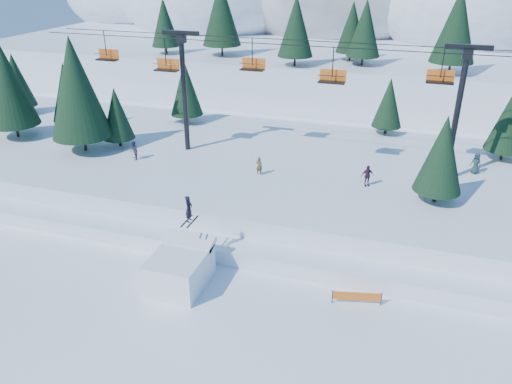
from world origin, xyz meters
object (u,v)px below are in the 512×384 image
(banner_near, at_px, (357,296))
(banner_far, at_px, (392,285))
(jump_kicker, at_px, (180,268))
(chairlift, at_px, (306,82))

(banner_near, bearing_deg, banner_far, 42.97)
(jump_kicker, bearing_deg, chairlift, 76.03)
(chairlift, distance_m, banner_near, 18.08)
(jump_kicker, distance_m, banner_near, 10.68)
(chairlift, xyz_separation_m, banner_far, (8.55, -12.57, -8.78))
(chairlift, bearing_deg, banner_near, -64.97)
(chairlift, distance_m, banner_far, 17.56)
(jump_kicker, bearing_deg, banner_far, 13.84)
(chairlift, relative_size, banner_near, 16.50)
(chairlift, height_order, banner_near, chairlift)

